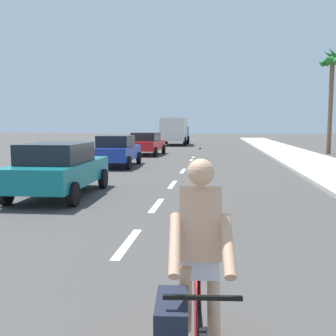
{
  "coord_description": "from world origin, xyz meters",
  "views": [
    {
      "loc": [
        1.56,
        0.96,
        2.08
      ],
      "look_at": [
        0.43,
        9.79,
        1.1
      ],
      "focal_mm": 41.6,
      "sensor_mm": 36.0,
      "label": 1
    }
  ],
  "objects": [
    {
      "name": "lane_stripe_3",
      "position": [
        0.0,
        10.8,
        0.0
      ],
      "size": [
        0.16,
        1.8,
        0.01
      ],
      "primitive_type": "cube",
      "color": "white",
      "rests_on": "ground"
    },
    {
      "name": "lane_stripe_2",
      "position": [
        0.0,
        7.51,
        0.0
      ],
      "size": [
        0.16,
        1.8,
        0.01
      ],
      "primitive_type": "cube",
      "color": "white",
      "rests_on": "ground"
    },
    {
      "name": "delivery_truck",
      "position": [
        -2.9,
        41.42,
        1.5
      ],
      "size": [
        2.7,
        6.25,
        2.8
      ],
      "rotation": [
        0.0,
        0.0,
        -0.0
      ],
      "color": "#23478C",
      "rests_on": "ground"
    },
    {
      "name": "lane_stripe_7",
      "position": [
        0.0,
        25.62,
        0.0
      ],
      "size": [
        0.16,
        1.8,
        0.01
      ],
      "primitive_type": "cube",
      "color": "white",
      "rests_on": "ground"
    },
    {
      "name": "palm_tree_distant",
      "position": [
        9.56,
        30.41,
        6.11
      ],
      "size": [
        1.76,
        1.87,
        7.66
      ],
      "color": "brown",
      "rests_on": "ground"
    },
    {
      "name": "lane_stripe_6",
      "position": [
        0.0,
        24.42,
        0.0
      ],
      "size": [
        0.16,
        1.8,
        0.01
      ],
      "primitive_type": "cube",
      "color": "white",
      "rests_on": "ground"
    },
    {
      "name": "parked_car_red",
      "position": [
        -3.36,
        27.7,
        0.84
      ],
      "size": [
        2.17,
        4.44,
        1.57
      ],
      "rotation": [
        0.0,
        0.0,
        -0.04
      ],
      "color": "red",
      "rests_on": "ground"
    },
    {
      "name": "lane_stripe_8",
      "position": [
        0.0,
        35.49,
        0.0
      ],
      "size": [
        0.16,
        1.8,
        0.01
      ],
      "primitive_type": "cube",
      "color": "white",
      "rests_on": "ground"
    },
    {
      "name": "ground_plane",
      "position": [
        0.0,
        20.0,
        0.0
      ],
      "size": [
        160.0,
        160.0,
        0.0
      ],
      "primitive_type": "plane",
      "color": "#423F3D"
    },
    {
      "name": "sidewalk_strip",
      "position": [
        6.71,
        22.0,
        0.07
      ],
      "size": [
        3.6,
        80.0,
        0.14
      ],
      "primitive_type": "cube",
      "color": "#B2ADA3",
      "rests_on": "ground"
    },
    {
      "name": "lane_stripe_5",
      "position": [
        0.0,
        18.51,
        0.0
      ],
      "size": [
        0.16,
        1.8,
        0.01
      ],
      "primitive_type": "cube",
      "color": "white",
      "rests_on": "ground"
    },
    {
      "name": "lane_stripe_9",
      "position": [
        0.0,
        35.49,
        0.0
      ],
      "size": [
        0.16,
        1.8,
        0.01
      ],
      "primitive_type": "cube",
      "color": "white",
      "rests_on": "ground"
    },
    {
      "name": "parked_car_teal",
      "position": [
        -3.05,
        11.78,
        0.84
      ],
      "size": [
        2.11,
        4.37,
        1.57
      ],
      "rotation": [
        0.0,
        0.0,
        0.03
      ],
      "color": "#14727A",
      "rests_on": "ground"
    },
    {
      "name": "lane_stripe_4",
      "position": [
        0.0,
        14.41,
        0.0
      ],
      "size": [
        0.16,
        1.8,
        0.01
      ],
      "primitive_type": "cube",
      "color": "white",
      "rests_on": "ground"
    },
    {
      "name": "cyclist",
      "position": [
        1.39,
        3.98,
        0.83
      ],
      "size": [
        0.65,
        1.71,
        1.82
      ],
      "rotation": [
        0.0,
        0.0,
        3.23
      ],
      "color": "black",
      "rests_on": "ground"
    },
    {
      "name": "parked_car_blue",
      "position": [
        -3.48,
        20.01,
        0.84
      ],
      "size": [
        2.01,
        4.16,
        1.57
      ],
      "rotation": [
        0.0,
        0.0,
        0.03
      ],
      "color": "#1E389E",
      "rests_on": "ground"
    }
  ]
}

